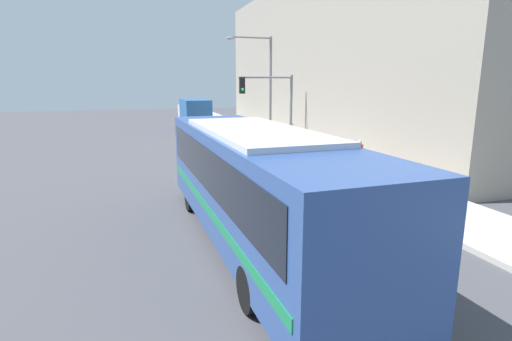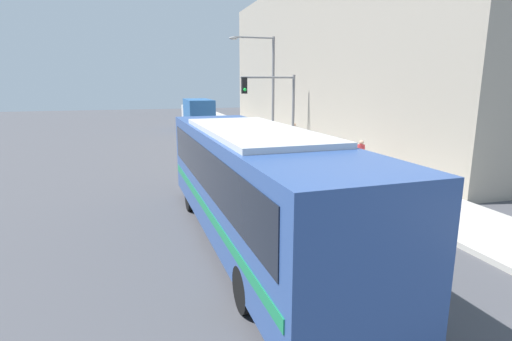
{
  "view_description": "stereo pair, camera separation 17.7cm",
  "coord_description": "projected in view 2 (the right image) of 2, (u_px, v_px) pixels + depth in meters",
  "views": [
    {
      "loc": [
        -3.88,
        -10.18,
        4.42
      ],
      "look_at": [
        0.21,
        2.82,
        1.4
      ],
      "focal_mm": 28.0,
      "sensor_mm": 36.0,
      "label": 1
    },
    {
      "loc": [
        -3.71,
        -10.23,
        4.42
      ],
      "look_at": [
        0.21,
        2.82,
        1.4
      ],
      "focal_mm": 28.0,
      "sensor_mm": 36.0,
      "label": 2
    }
  ],
  "objects": [
    {
      "name": "traffic_light_pole",
      "position": [
        274.0,
        100.0,
        23.13
      ],
      "size": [
        3.28,
        0.35,
        4.68
      ],
      "color": "slate",
      "rests_on": "sidewalk"
    },
    {
      "name": "sidewalk",
      "position": [
        265.0,
        138.0,
        31.97
      ],
      "size": [
        3.27,
        70.0,
        0.16
      ],
      "color": "#B7B2A8",
      "rests_on": "ground_plane"
    },
    {
      "name": "parking_meter",
      "position": [
        316.0,
        148.0,
        20.57
      ],
      "size": [
        0.14,
        0.14,
        1.36
      ],
      "color": "slate",
      "rests_on": "sidewalk"
    },
    {
      "name": "fire_hydrant",
      "position": [
        346.0,
        171.0,
        17.71
      ],
      "size": [
        0.26,
        0.35,
        0.77
      ],
      "color": "#999999",
      "rests_on": "sidewalk"
    },
    {
      "name": "delivery_truck",
      "position": [
        197.0,
        113.0,
        38.5
      ],
      "size": [
        2.31,
        7.22,
        2.85
      ],
      "color": "#265999",
      "rests_on": "ground_plane"
    },
    {
      "name": "ground_plane",
      "position": [
        277.0,
        238.0,
        11.56
      ],
      "size": [
        120.0,
        120.0,
        0.0
      ],
      "primitive_type": "plane",
      "color": "#47474C"
    },
    {
      "name": "pedestrian_near_corner",
      "position": [
        294.0,
        135.0,
        26.65
      ],
      "size": [
        0.34,
        0.34,
        1.62
      ],
      "color": "#23283D",
      "rests_on": "sidewalk"
    },
    {
      "name": "city_bus",
      "position": [
        252.0,
        179.0,
        10.77
      ],
      "size": [
        2.91,
        11.52,
        3.25
      ],
      "rotation": [
        0.0,
        0.0,
        0.03
      ],
      "color": "#2D4C8C",
      "rests_on": "ground_plane"
    },
    {
      "name": "pedestrian_mid_block",
      "position": [
        361.0,
        158.0,
        18.47
      ],
      "size": [
        0.34,
        0.34,
        1.66
      ],
      "color": "slate",
      "rests_on": "sidewalk"
    },
    {
      "name": "street_lamp",
      "position": [
        267.0,
        81.0,
        26.83
      ],
      "size": [
        3.11,
        0.28,
        7.21
      ],
      "color": "slate",
      "rests_on": "sidewalk"
    },
    {
      "name": "building_facade",
      "position": [
        334.0,
        62.0,
        29.87
      ],
      "size": [
        6.0,
        33.43,
        11.88
      ],
      "color": "#9E9384",
      "rests_on": "ground_plane"
    }
  ]
}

